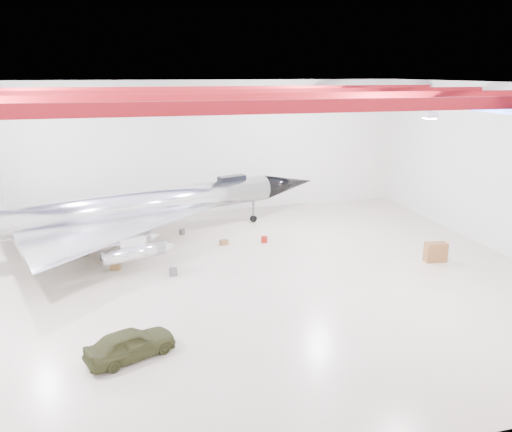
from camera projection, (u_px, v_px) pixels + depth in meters
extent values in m
plane|color=#C4B29B|center=(201.00, 281.00, 28.75)|extent=(40.00, 40.00, 0.00)
plane|color=silver|center=(171.00, 149.00, 41.16)|extent=(40.00, 0.00, 40.00)
plane|color=silver|center=(506.00, 170.00, 32.14)|extent=(0.00, 30.00, 30.00)
plane|color=#0A0F38|center=(194.00, 84.00, 25.70)|extent=(40.00, 40.00, 0.00)
cube|color=maroon|center=(231.00, 108.00, 17.51)|extent=(39.50, 0.25, 0.50)
cube|color=maroon|center=(204.00, 99.00, 23.08)|extent=(39.50, 0.25, 0.50)
cube|color=maroon|center=(187.00, 94.00, 28.65)|extent=(39.50, 0.25, 0.50)
cube|color=maroon|center=(176.00, 90.00, 34.22)|extent=(39.50, 0.25, 0.50)
cube|color=#0C174C|center=(401.00, 99.00, 28.89)|extent=(0.25, 29.50, 0.40)
cube|color=silver|center=(430.00, 115.00, 22.94)|extent=(0.55, 0.55, 0.25)
cube|color=silver|center=(11.00, 106.00, 29.18)|extent=(0.55, 0.55, 0.25)
cube|color=silver|center=(328.00, 101.00, 34.09)|extent=(0.55, 0.55, 0.25)
cylinder|color=silver|center=(147.00, 204.00, 34.80)|extent=(19.17, 7.78, 1.95)
cone|color=black|center=(288.00, 184.00, 41.09)|extent=(5.24, 3.34, 1.95)
cube|color=black|center=(232.00, 179.00, 38.04)|extent=(2.28, 1.39, 0.49)
cylinder|color=silver|center=(134.00, 253.00, 29.33)|extent=(3.80, 1.96, 0.88)
cylinder|color=silver|center=(121.00, 241.00, 31.30)|extent=(3.80, 1.96, 0.88)
cylinder|color=silver|center=(95.00, 219.00, 36.04)|extent=(3.80, 1.96, 0.88)
cylinder|color=silver|center=(86.00, 212.00, 38.02)|extent=(3.80, 1.96, 0.88)
cylinder|color=#59595B|center=(253.00, 211.00, 39.84)|extent=(0.18, 0.18, 1.75)
cylinder|color=black|center=(253.00, 219.00, 40.01)|extent=(0.59, 0.37, 0.55)
cylinder|color=#59595B|center=(104.00, 249.00, 31.33)|extent=(0.18, 0.18, 1.75)
cylinder|color=black|center=(105.00, 258.00, 31.50)|extent=(0.59, 0.37, 0.55)
cylinder|color=#59595B|center=(84.00, 230.00, 35.28)|extent=(0.18, 0.18, 1.75)
cylinder|color=black|center=(85.00, 238.00, 35.45)|extent=(0.59, 0.37, 0.55)
imported|color=#383A1D|center=(130.00, 344.00, 20.91)|extent=(4.08, 2.86, 1.29)
cube|color=brown|center=(436.00, 252.00, 31.61)|extent=(1.42, 0.84, 1.24)
cube|color=olive|center=(116.00, 266.00, 30.41)|extent=(0.69, 0.61, 0.40)
cube|color=maroon|center=(139.00, 248.00, 33.70)|extent=(0.50, 0.42, 0.32)
cylinder|color=#59595B|center=(173.00, 272.00, 29.50)|extent=(0.64, 0.64, 0.44)
cube|color=olive|center=(224.00, 242.00, 34.80)|extent=(0.59, 0.51, 0.36)
cube|color=#59595B|center=(86.00, 254.00, 32.69)|extent=(0.50, 0.44, 0.29)
cylinder|color=maroon|center=(264.00, 239.00, 35.26)|extent=(0.54, 0.54, 0.42)
cube|color=olive|center=(165.00, 245.00, 34.15)|extent=(0.68, 0.61, 0.39)
cylinder|color=#59595B|center=(182.00, 232.00, 37.04)|extent=(0.55, 0.55, 0.39)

